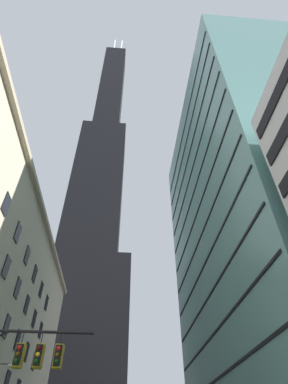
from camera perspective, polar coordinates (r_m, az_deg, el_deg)
dark_skyscraper at (r=113.89m, az=-9.47°, el=-5.54°), size 27.76×27.76×230.00m
glass_office_midrise at (r=45.53m, az=19.31°, el=-5.83°), size 15.15×35.72×53.62m
traffic_signal_mast at (r=17.27m, az=-24.07°, el=-28.07°), size 6.84×0.63×6.72m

